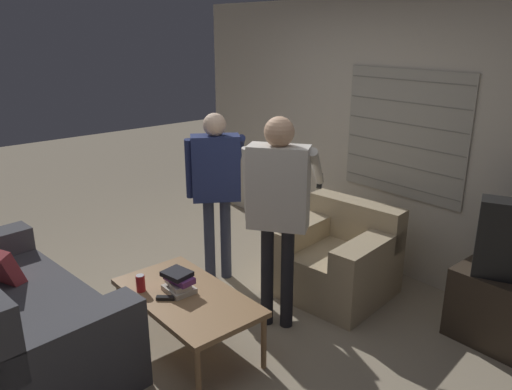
# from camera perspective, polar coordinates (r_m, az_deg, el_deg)

# --- Properties ---
(ground_plane) EXTENTS (16.00, 16.00, 0.00)m
(ground_plane) POSITION_cam_1_polar(r_m,az_deg,el_deg) (4.07, -5.34, -15.38)
(ground_plane) COLOR gray
(wall_back) EXTENTS (5.20, 0.08, 2.55)m
(wall_back) POSITION_cam_1_polar(r_m,az_deg,el_deg) (4.92, 14.01, 6.39)
(wall_back) COLOR beige
(wall_back) RESTS_ON ground_plane
(couch_blue) EXTENTS (2.02, 1.12, 0.92)m
(couch_blue) POSITION_cam_1_polar(r_m,az_deg,el_deg) (4.03, -26.62, -12.38)
(couch_blue) COLOR #424247
(couch_blue) RESTS_ON ground_plane
(armchair_beige) EXTENTS (1.00, 0.95, 0.79)m
(armchair_beige) POSITION_cam_1_polar(r_m,az_deg,el_deg) (4.53, 9.27, -7.20)
(armchair_beige) COLOR tan
(armchair_beige) RESTS_ON ground_plane
(coffee_table) EXTENTS (1.14, 0.63, 0.45)m
(coffee_table) POSITION_cam_1_polar(r_m,az_deg,el_deg) (3.70, -7.91, -11.72)
(coffee_table) COLOR #9E754C
(coffee_table) RESTS_ON ground_plane
(person_left_standing) EXTENTS (0.50, 0.73, 1.57)m
(person_left_standing) POSITION_cam_1_polar(r_m,az_deg,el_deg) (4.50, -4.60, 2.03)
(person_left_standing) COLOR #33384C
(person_left_standing) RESTS_ON ground_plane
(person_right_standing) EXTENTS (0.54, 0.79, 1.68)m
(person_right_standing) POSITION_cam_1_polar(r_m,az_deg,el_deg) (3.70, 2.60, -0.34)
(person_right_standing) COLOR black
(person_right_standing) RESTS_ON ground_plane
(book_stack) EXTENTS (0.25, 0.20, 0.15)m
(book_stack) POSITION_cam_1_polar(r_m,az_deg,el_deg) (3.70, -8.85, -9.78)
(book_stack) COLOR beige
(book_stack) RESTS_ON coffee_table
(soda_can) EXTENTS (0.07, 0.07, 0.13)m
(soda_can) POSITION_cam_1_polar(r_m,az_deg,el_deg) (3.76, -13.06, -9.78)
(soda_can) COLOR red
(soda_can) RESTS_ON coffee_table
(spare_remote) EXTENTS (0.12, 0.12, 0.02)m
(spare_remote) POSITION_cam_1_polar(r_m,az_deg,el_deg) (3.64, -10.31, -11.50)
(spare_remote) COLOR black
(spare_remote) RESTS_ON coffee_table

